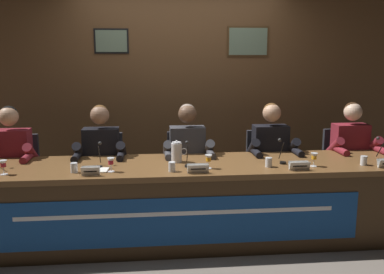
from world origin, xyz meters
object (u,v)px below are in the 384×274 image
Objects in this scene: chair_far_right at (343,171)px; juice_glass_right at (314,157)px; juice_glass_left at (111,162)px; water_pitcher_central at (177,152)px; chair_left at (104,178)px; water_cup_right at (269,163)px; juice_glass_center at (208,159)px; microphone_center at (188,158)px; document_stack_left at (96,170)px; nameplate_center at (198,169)px; panelist_center at (188,155)px; panelist_right at (272,153)px; water_cup_center at (172,167)px; panelist_far_right at (353,151)px; conference_table at (193,190)px; panelist_left at (101,157)px; water_cup_far_right at (364,161)px; nameplate_left at (91,171)px; nameplate_right at (299,166)px; chair_far_left at (18,180)px; microphone_right at (282,155)px; juice_glass_far_left at (3,165)px; chair_center at (186,176)px; water_cup_left at (74,168)px; chair_right at (266,174)px; microphone_left at (99,159)px; microphone_far_right at (382,153)px; panelist_far_left at (10,159)px.

juice_glass_right is at bearing -129.39° from chair_far_right.
juice_glass_left is 0.65m from water_pitcher_central.
water_cup_right is at bearing -27.30° from chair_left.
water_cup_right is (1.39, 0.03, -0.05)m from juice_glass_left.
microphone_center is (-0.18, 0.11, -0.01)m from juice_glass_center.
nameplate_center is at bearing -10.14° from document_stack_left.
chair_far_right is (1.76, 0.20, -0.28)m from panelist_center.
juice_glass_center is 0.97m from panelist_right.
panelist_far_right is (1.96, 0.67, -0.05)m from water_cup_center.
document_stack_left is at bearing -145.64° from panelist_center.
conference_table is 0.57m from panelist_center.
panelist_left is 2.51m from water_cup_far_right.
chair_far_right is at bearing 18.47° from juice_glass_left.
nameplate_left is 1.79m from nameplate_right.
panelist_right is (0.75, 0.60, -0.10)m from juice_glass_center.
microphone_right reaches higher than chair_far_left.
juice_glass_center is at bearing 12.00° from water_cup_center.
juice_glass_far_left is at bearing -176.54° from document_stack_left.
water_pitcher_central is (-1.22, 0.28, 0.01)m from juice_glass_right.
panelist_center is 0.50m from microphone_center.
water_pitcher_central reaches higher than nameplate_center.
water_pitcher_central reaches higher than chair_center.
panelist_far_right is (2.64, -0.20, 0.28)m from chair_left.
chair_far_left is at bearing 165.61° from microphone_right.
water_cup_left reaches higher than nameplate_left.
chair_left reaches higher than water_cup_right.
nameplate_center is 0.86m from microphone_right.
conference_table is 25.84× the size of nameplate_center.
water_cup_left is 2.11m from chair_right.
microphone_far_right is at bearing -0.43° from microphone_left.
panelist_far_left is 1.08m from document_stack_left.
panelist_far_right reaches higher than microphone_center.
chair_far_left is 5.97× the size of nameplate_left.
chair_center reaches higher than nameplate_left.
panelist_center is at bearing 89.53° from conference_table.
juice_glass_far_left is (0.15, -0.63, 0.10)m from panelist_far_left.
panelist_far_right reaches higher than conference_table.
chair_left is at bearing 90.00° from panelist_left.
panelist_far_left is 3.54m from chair_far_right.
nameplate_center is (0.90, -0.94, 0.33)m from chair_left.
juice_glass_far_left reaches higher than water_cup_far_right.
microphone_right is 0.97× the size of document_stack_left.
microphone_center reaches higher than chair_far_left.
microphone_right is (-0.25, 0.16, -0.01)m from juice_glass_right.
panelist_far_left is 1.36× the size of chair_center.
microphone_left is at bearing -165.16° from panelist_right.
juice_glass_left is (1.04, -0.63, 0.10)m from panelist_far_left.
nameplate_left is 0.12× the size of panelist_right.
water_cup_far_right is at bearing -42.70° from panelist_right.
water_cup_far_right is (2.44, -0.62, 0.05)m from panelist_left.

